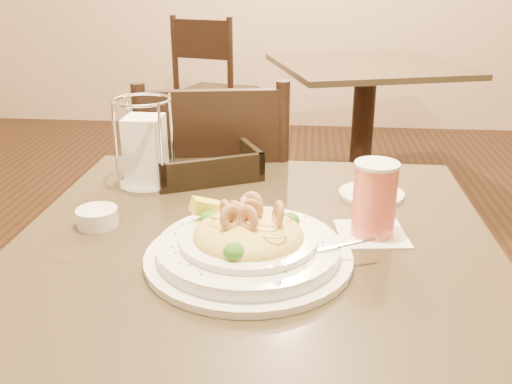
# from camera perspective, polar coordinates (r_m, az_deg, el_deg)

# --- Properties ---
(main_table) EXTENTS (0.90, 0.90, 0.72)m
(main_table) POSITION_cam_1_polar(r_m,az_deg,el_deg) (1.21, -0.09, -14.04)
(main_table) COLOR black
(main_table) RESTS_ON ground
(background_table) EXTENTS (1.12, 1.12, 0.72)m
(background_table) POSITION_cam_1_polar(r_m,az_deg,el_deg) (3.18, 10.75, 8.54)
(background_table) COLOR black
(background_table) RESTS_ON ground
(dining_chair_near) EXTENTS (0.49, 0.49, 0.93)m
(dining_chair_near) POSITION_cam_1_polar(r_m,az_deg,el_deg) (1.69, -4.14, -2.77)
(dining_chair_near) COLOR black
(dining_chair_near) RESTS_ON ground
(dining_chair_far) EXTENTS (0.52, 0.52, 0.93)m
(dining_chair_far) POSITION_cam_1_polar(r_m,az_deg,el_deg) (3.59, -4.38, 10.41)
(dining_chair_far) COLOR black
(dining_chair_far) RESTS_ON ground
(pasta_bowl) EXTENTS (0.40, 0.36, 0.12)m
(pasta_bowl) POSITION_cam_1_polar(r_m,az_deg,el_deg) (0.98, -0.79, -5.16)
(pasta_bowl) COLOR white
(pasta_bowl) RESTS_ON main_table
(drink_glass) EXTENTS (0.14, 0.14, 0.14)m
(drink_glass) POSITION_cam_1_polar(r_m,az_deg,el_deg) (1.08, 11.75, -0.76)
(drink_glass) COLOR white
(drink_glass) RESTS_ON main_table
(bread_basket) EXTENTS (0.31, 0.29, 0.07)m
(bread_basket) POSITION_cam_1_polar(r_m,az_deg,el_deg) (1.40, -5.34, 2.71)
(bread_basket) COLOR black
(bread_basket) RESTS_ON main_table
(napkin_caddy) EXTENTS (0.13, 0.13, 0.21)m
(napkin_caddy) POSITION_cam_1_polar(r_m,az_deg,el_deg) (1.33, -11.00, 4.25)
(napkin_caddy) COLOR silver
(napkin_caddy) RESTS_ON main_table
(side_plate) EXTENTS (0.17, 0.17, 0.01)m
(side_plate) POSITION_cam_1_polar(r_m,az_deg,el_deg) (1.29, 11.47, -0.18)
(side_plate) COLOR white
(side_plate) RESTS_ON main_table
(butter_ramekin) EXTENTS (0.09, 0.09, 0.04)m
(butter_ramekin) POSITION_cam_1_polar(r_m,az_deg,el_deg) (1.16, -15.60, -2.45)
(butter_ramekin) COLOR white
(butter_ramekin) RESTS_ON main_table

